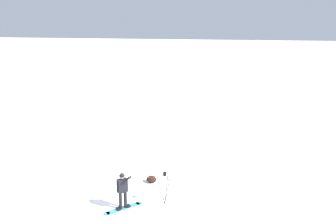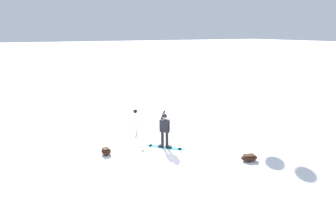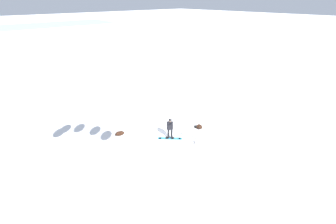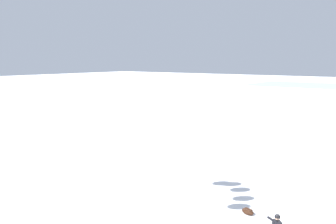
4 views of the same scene
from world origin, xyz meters
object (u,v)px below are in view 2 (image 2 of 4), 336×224
camera_tripod (135,118)px  gear_bag_small (249,158)px  gear_bag_large (106,151)px  snowboarder (165,127)px  snowboard (165,147)px

camera_tripod → gear_bag_small: size_ratio=1.92×
gear_bag_large → snowboarder: bearing=-101.3°
snowboarder → camera_tripod: snowboarder is taller
snowboard → gear_bag_large: size_ratio=2.57×
camera_tripod → gear_bag_small: 5.50m
snowboard → camera_tripod: bearing=25.7°
snowboarder → gear_bag_small: 3.77m
snowboard → gear_bag_large: bearing=78.9°
camera_tripod → snowboard: bearing=-154.3°
snowboard → camera_tripod: (1.62, 0.78, 1.02)m
camera_tripod → gear_bag_small: camera_tripod is taller
snowboarder → gear_bag_small: snowboarder is taller
snowboard → gear_bag_small: (-2.76, -2.43, 0.12)m
gear_bag_large → snowboard: bearing=-101.1°
gear_bag_small → snowboarder: bearing=41.6°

